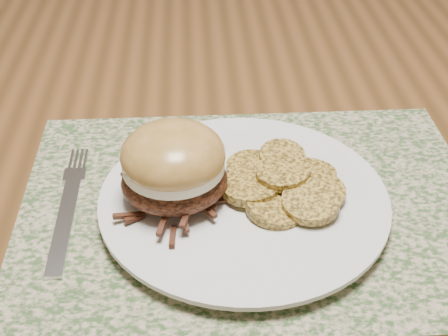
# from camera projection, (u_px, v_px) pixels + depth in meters

# --- Properties ---
(dining_table) EXTENTS (1.50, 0.90, 0.75)m
(dining_table) POSITION_uv_depth(u_px,v_px,m) (390.00, 127.00, 0.87)
(dining_table) COLOR brown
(dining_table) RESTS_ON ground
(placemat) EXTENTS (0.45, 0.33, 0.00)m
(placemat) POSITION_uv_depth(u_px,v_px,m) (252.00, 205.00, 0.61)
(placemat) COLOR #355029
(placemat) RESTS_ON dining_table
(dinner_plate) EXTENTS (0.26, 0.26, 0.02)m
(dinner_plate) POSITION_uv_depth(u_px,v_px,m) (244.00, 201.00, 0.60)
(dinner_plate) COLOR silver
(dinner_plate) RESTS_ON placemat
(pork_sandwich) EXTENTS (0.11, 0.10, 0.07)m
(pork_sandwich) POSITION_uv_depth(u_px,v_px,m) (174.00, 166.00, 0.57)
(pork_sandwich) COLOR black
(pork_sandwich) RESTS_ON dinner_plate
(roasted_potatoes) EXTENTS (0.14, 0.13, 0.03)m
(roasted_potatoes) POSITION_uv_depth(u_px,v_px,m) (284.00, 183.00, 0.59)
(roasted_potatoes) COLOR #B08A33
(roasted_potatoes) RESTS_ON dinner_plate
(fork) EXTENTS (0.02, 0.19, 0.00)m
(fork) POSITION_uv_depth(u_px,v_px,m) (68.00, 205.00, 0.60)
(fork) COLOR silver
(fork) RESTS_ON placemat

